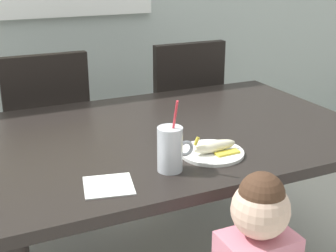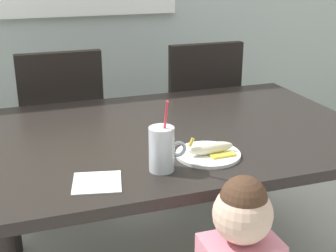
# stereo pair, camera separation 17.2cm
# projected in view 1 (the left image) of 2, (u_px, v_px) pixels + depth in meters

# --- Properties ---
(dining_table) EXTENTS (1.54, 1.06, 0.73)m
(dining_table) POSITION_uv_depth(u_px,v_px,m) (173.00, 148.00, 1.93)
(dining_table) COLOR black
(dining_table) RESTS_ON ground
(dining_chair_left) EXTENTS (0.44, 0.45, 0.96)m
(dining_chair_left) POSITION_uv_depth(u_px,v_px,m) (46.00, 129.00, 2.44)
(dining_chair_left) COLOR black
(dining_chair_left) RESTS_ON ground
(dining_chair_right) EXTENTS (0.44, 0.45, 0.96)m
(dining_chair_right) POSITION_uv_depth(u_px,v_px,m) (180.00, 111.00, 2.74)
(dining_chair_right) COLOR black
(dining_chair_right) RESTS_ON ground
(milk_cup) EXTENTS (0.13, 0.08, 0.25)m
(milk_cup) POSITION_uv_depth(u_px,v_px,m) (170.00, 151.00, 1.51)
(milk_cup) COLOR silver
(milk_cup) RESTS_ON dining_table
(snack_plate) EXTENTS (0.23, 0.23, 0.01)m
(snack_plate) POSITION_uv_depth(u_px,v_px,m) (212.00, 153.00, 1.65)
(snack_plate) COLOR white
(snack_plate) RESTS_ON dining_table
(peeled_banana) EXTENTS (0.17, 0.11, 0.07)m
(peeled_banana) POSITION_uv_depth(u_px,v_px,m) (215.00, 147.00, 1.64)
(peeled_banana) COLOR #F4EAC6
(peeled_banana) RESTS_ON snack_plate
(paper_napkin) EXTENTS (0.18, 0.18, 0.00)m
(paper_napkin) POSITION_uv_depth(u_px,v_px,m) (108.00, 186.00, 1.42)
(paper_napkin) COLOR white
(paper_napkin) RESTS_ON dining_table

